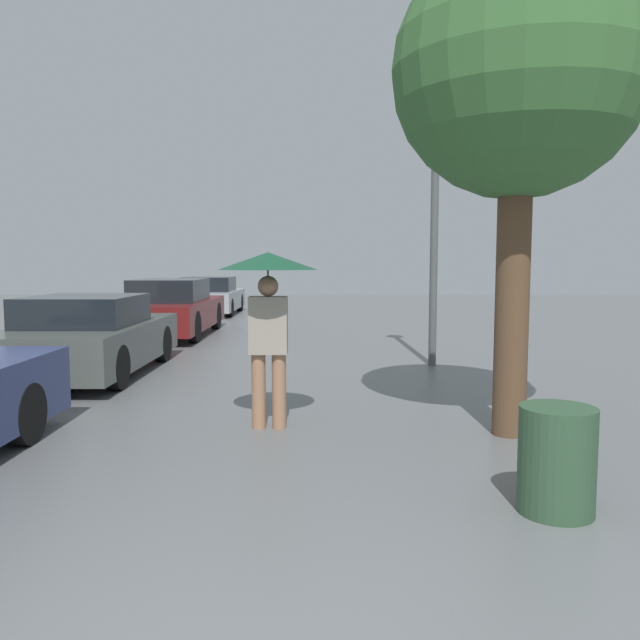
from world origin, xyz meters
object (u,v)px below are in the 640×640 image
pedestrian (269,290)px  parked_car_third (173,309)px  parked_car_farthest (211,297)px  trash_bin (558,460)px  tree (520,75)px  street_lamp (437,137)px  parked_car_second (90,337)px

pedestrian → parked_car_third: size_ratio=0.41×
parked_car_farthest → trash_bin: size_ratio=5.31×
tree → street_lamp: bearing=90.3°
parked_car_second → parked_car_third: 4.91m
tree → street_lamp: size_ratio=0.88×
tree → street_lamp: (-0.02, 4.03, 0.24)m
parked_car_farthest → street_lamp: street_lamp is taller
trash_bin → street_lamp: bearing=87.7°
street_lamp → tree: bearing=-89.7°
parked_car_third → street_lamp: (5.17, -4.11, 3.02)m
parked_car_third → tree: bearing=-57.5°
parked_car_second → parked_car_third: parked_car_third is taller
parked_car_farthest → street_lamp: (5.34, -9.97, 3.07)m
pedestrian → trash_bin: bearing=-45.5°
pedestrian → trash_bin: (2.09, -2.13, -1.03)m
parked_car_second → parked_car_farthest: bearing=90.5°
parked_car_third → parked_car_farthest: parked_car_third is taller
trash_bin → parked_car_third: bearing=116.2°
parked_car_farthest → street_lamp: 11.72m
pedestrian → street_lamp: 4.98m
parked_car_third → street_lamp: bearing=-38.5°
tree → trash_bin: tree is taller
street_lamp → trash_bin: size_ratio=7.32×
pedestrian → tree: bearing=-5.7°
parked_car_third → trash_bin: parked_car_third is taller
pedestrian → parked_car_third: (-2.84, 7.91, -0.79)m
pedestrian → parked_car_second: bearing=134.1°
pedestrian → parked_car_farthest: pedestrian is taller
parked_car_second → parked_car_farthest: parked_car_farthest is taller
parked_car_third → street_lamp: street_lamp is taller
tree → parked_car_third: bearing=122.5°
pedestrian → parked_car_farthest: bearing=102.3°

